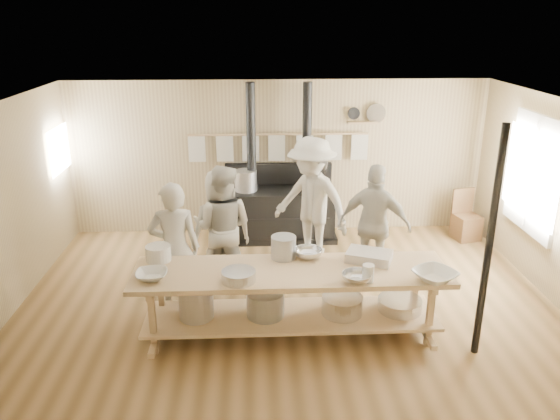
{
  "coord_description": "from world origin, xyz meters",
  "views": [
    {
      "loc": [
        -0.4,
        -6.5,
        3.59
      ],
      "look_at": [
        -0.08,
        0.2,
        1.18
      ],
      "focal_mm": 35.0,
      "sensor_mm": 36.0,
      "label": 1
    }
  ],
  "objects_px": {
    "cook_by_window": "(311,202)",
    "chair": "(466,225)",
    "prep_table": "(290,296)",
    "cook_center": "(222,228)",
    "roasting_pan": "(369,256)",
    "stove": "(279,208)",
    "cook_right": "(375,224)",
    "cook_far_left": "(175,249)",
    "cook_left": "(223,227)"
  },
  "relations": [
    {
      "from": "cook_far_left",
      "to": "cook_right",
      "type": "distance_m",
      "value": 2.76
    },
    {
      "from": "cook_far_left",
      "to": "cook_left",
      "type": "height_order",
      "value": "cook_left"
    },
    {
      "from": "stove",
      "to": "prep_table",
      "type": "distance_m",
      "value": 3.02
    },
    {
      "from": "cook_far_left",
      "to": "cook_left",
      "type": "relative_size",
      "value": 0.99
    },
    {
      "from": "prep_table",
      "to": "cook_right",
      "type": "bearing_deg",
      "value": 47.25
    },
    {
      "from": "stove",
      "to": "cook_left",
      "type": "xyz_separation_m",
      "value": [
        -0.84,
        -1.7,
        0.35
      ]
    },
    {
      "from": "cook_center",
      "to": "chair",
      "type": "distance_m",
      "value": 4.31
    },
    {
      "from": "cook_left",
      "to": "cook_by_window",
      "type": "height_order",
      "value": "cook_by_window"
    },
    {
      "from": "prep_table",
      "to": "cook_by_window",
      "type": "bearing_deg",
      "value": 77.6
    },
    {
      "from": "cook_by_window",
      "to": "roasting_pan",
      "type": "relative_size",
      "value": 3.79
    },
    {
      "from": "cook_center",
      "to": "prep_table",
      "type": "bearing_deg",
      "value": 106.96
    },
    {
      "from": "cook_left",
      "to": "cook_center",
      "type": "xyz_separation_m",
      "value": [
        -0.02,
        0.04,
        -0.03
      ]
    },
    {
      "from": "cook_left",
      "to": "chair",
      "type": "relative_size",
      "value": 2.06
    },
    {
      "from": "chair",
      "to": "cook_center",
      "type": "bearing_deg",
      "value": -172.28
    },
    {
      "from": "stove",
      "to": "cook_right",
      "type": "xyz_separation_m",
      "value": [
        1.26,
        -1.65,
        0.33
      ]
    },
    {
      "from": "stove",
      "to": "cook_by_window",
      "type": "height_order",
      "value": "stove"
    },
    {
      "from": "stove",
      "to": "cook_far_left",
      "type": "xyz_separation_m",
      "value": [
        -1.39,
        -2.4,
        0.34
      ]
    },
    {
      "from": "cook_by_window",
      "to": "prep_table",
      "type": "bearing_deg",
      "value": -62.55
    },
    {
      "from": "prep_table",
      "to": "cook_by_window",
      "type": "distance_m",
      "value": 2.09
    },
    {
      "from": "cook_center",
      "to": "cook_by_window",
      "type": "relative_size",
      "value": 0.86
    },
    {
      "from": "cook_far_left",
      "to": "prep_table",
      "type": "bearing_deg",
      "value": 150.45
    },
    {
      "from": "prep_table",
      "to": "cook_by_window",
      "type": "height_order",
      "value": "cook_by_window"
    },
    {
      "from": "prep_table",
      "to": "cook_left",
      "type": "distance_m",
      "value": 1.6
    },
    {
      "from": "cook_far_left",
      "to": "cook_left",
      "type": "xyz_separation_m",
      "value": [
        0.55,
        0.7,
        0.01
      ]
    },
    {
      "from": "cook_far_left",
      "to": "chair",
      "type": "xyz_separation_m",
      "value": [
        4.55,
        2.2,
        -0.61
      ]
    },
    {
      "from": "cook_far_left",
      "to": "cook_right",
      "type": "bearing_deg",
      "value": -169.91
    },
    {
      "from": "cook_far_left",
      "to": "cook_center",
      "type": "height_order",
      "value": "cook_far_left"
    },
    {
      "from": "cook_left",
      "to": "cook_center",
      "type": "distance_m",
      "value": 0.05
    },
    {
      "from": "stove",
      "to": "cook_by_window",
      "type": "distance_m",
      "value": 1.21
    },
    {
      "from": "cook_left",
      "to": "roasting_pan",
      "type": "bearing_deg",
      "value": 161.18
    },
    {
      "from": "roasting_pan",
      "to": "cook_far_left",
      "type": "bearing_deg",
      "value": 169.97
    },
    {
      "from": "chair",
      "to": "stove",
      "type": "bearing_deg",
      "value": 164.06
    },
    {
      "from": "prep_table",
      "to": "cook_by_window",
      "type": "relative_size",
      "value": 1.85
    },
    {
      "from": "cook_by_window",
      "to": "chair",
      "type": "xyz_separation_m",
      "value": [
        2.72,
        0.83,
        -0.73
      ]
    },
    {
      "from": "cook_left",
      "to": "roasting_pan",
      "type": "xyz_separation_m",
      "value": [
        1.78,
        -1.11,
        0.04
      ]
    },
    {
      "from": "prep_table",
      "to": "cook_far_left",
      "type": "relative_size",
      "value": 2.09
    },
    {
      "from": "stove",
      "to": "prep_table",
      "type": "bearing_deg",
      "value": -90.04
    },
    {
      "from": "cook_by_window",
      "to": "roasting_pan",
      "type": "bearing_deg",
      "value": -34.4
    },
    {
      "from": "prep_table",
      "to": "chair",
      "type": "height_order",
      "value": "prep_table"
    },
    {
      "from": "cook_left",
      "to": "cook_right",
      "type": "relative_size",
      "value": 1.02
    },
    {
      "from": "cook_center",
      "to": "roasting_pan",
      "type": "xyz_separation_m",
      "value": [
        1.8,
        -1.15,
        0.07
      ]
    },
    {
      "from": "prep_table",
      "to": "cook_far_left",
      "type": "xyz_separation_m",
      "value": [
        -1.39,
        0.62,
        0.34
      ]
    },
    {
      "from": "cook_center",
      "to": "roasting_pan",
      "type": "height_order",
      "value": "cook_center"
    },
    {
      "from": "stove",
      "to": "cook_far_left",
      "type": "relative_size",
      "value": 1.51
    },
    {
      "from": "cook_far_left",
      "to": "chair",
      "type": "distance_m",
      "value": 5.09
    },
    {
      "from": "cook_right",
      "to": "cook_far_left",
      "type": "bearing_deg",
      "value": 41.66
    },
    {
      "from": "cook_center",
      "to": "chair",
      "type": "relative_size",
      "value": 1.98
    },
    {
      "from": "roasting_pan",
      "to": "cook_center",
      "type": "bearing_deg",
      "value": 147.33
    },
    {
      "from": "stove",
      "to": "cook_center",
      "type": "xyz_separation_m",
      "value": [
        -0.86,
        -1.66,
        0.31
      ]
    },
    {
      "from": "stove",
      "to": "cook_right",
      "type": "distance_m",
      "value": 2.1
    }
  ]
}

